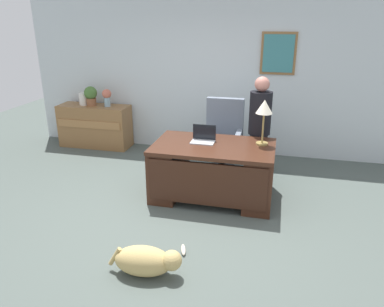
# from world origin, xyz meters

# --- Properties ---
(ground_plane) EXTENTS (12.00, 12.00, 0.00)m
(ground_plane) POSITION_xyz_m (0.00, 0.00, 0.00)
(ground_plane) COLOR #4C5651
(back_wall) EXTENTS (7.00, 0.16, 2.70)m
(back_wall) POSITION_xyz_m (0.01, 2.60, 1.35)
(back_wall) COLOR silver
(back_wall) RESTS_ON ground_plane
(desk) EXTENTS (1.62, 0.99, 0.77)m
(desk) POSITION_xyz_m (0.37, 0.62, 0.41)
(desk) COLOR #422316
(desk) RESTS_ON ground_plane
(credenza) EXTENTS (1.35, 0.50, 0.80)m
(credenza) POSITION_xyz_m (-2.24, 2.25, 0.40)
(credenza) COLOR olive
(credenza) RESTS_ON ground_plane
(armchair) EXTENTS (0.60, 0.59, 1.16)m
(armchair) POSITION_xyz_m (0.34, 1.67, 0.51)
(armchair) COLOR slate
(armchair) RESTS_ON ground_plane
(person_standing) EXTENTS (0.32, 0.32, 1.60)m
(person_standing) POSITION_xyz_m (0.92, 1.31, 0.82)
(person_standing) COLOR #262323
(person_standing) RESTS_ON ground_plane
(dog_lying) EXTENTS (0.75, 0.34, 0.30)m
(dog_lying) POSITION_xyz_m (0.05, -1.16, 0.16)
(dog_lying) COLOR tan
(dog_lying) RESTS_ON ground_plane
(laptop) EXTENTS (0.32, 0.22, 0.22)m
(laptop) POSITION_xyz_m (0.21, 0.74, 0.83)
(laptop) COLOR #B2B5BA
(laptop) RESTS_ON desk
(desk_lamp) EXTENTS (0.22, 0.22, 0.61)m
(desk_lamp) POSITION_xyz_m (1.00, 0.82, 1.25)
(desk_lamp) COLOR #9E8447
(desk_lamp) RESTS_ON desk
(vase_with_flowers) EXTENTS (0.17, 0.17, 0.32)m
(vase_with_flowers) POSITION_xyz_m (-1.95, 2.25, 0.99)
(vase_with_flowers) COLOR #88A9BA
(vase_with_flowers) RESTS_ON credenza
(vase_empty) EXTENTS (0.16, 0.16, 0.23)m
(vase_empty) POSITION_xyz_m (-2.44, 2.25, 0.92)
(vase_empty) COLOR silver
(vase_empty) RESTS_ON credenza
(potted_plant) EXTENTS (0.24, 0.24, 0.36)m
(potted_plant) POSITION_xyz_m (-2.28, 2.25, 1.00)
(potted_plant) COLOR brown
(potted_plant) RESTS_ON credenza
(dog_toy_bone) EXTENTS (0.11, 0.20, 0.05)m
(dog_toy_bone) POSITION_xyz_m (0.31, -0.72, 0.03)
(dog_toy_bone) COLOR beige
(dog_toy_bone) RESTS_ON ground_plane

